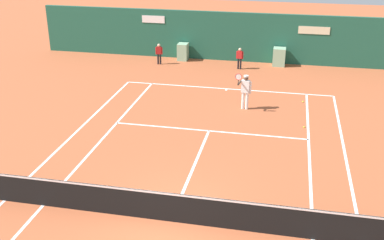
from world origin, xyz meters
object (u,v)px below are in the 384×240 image
(player_on_baseline, at_px, (245,89))
(tennis_ball_near_service_line, at_px, (304,127))
(ball_kid_left_post, at_px, (159,52))
(tennis_ball_mid_court, at_px, (303,102))
(ball_kid_centre_post, at_px, (240,57))

(player_on_baseline, bearing_deg, tennis_ball_near_service_line, 156.01)
(ball_kid_left_post, height_order, tennis_ball_near_service_line, ball_kid_left_post)
(ball_kid_left_post, xyz_separation_m, tennis_ball_near_service_line, (8.41, -7.75, -0.68))
(tennis_ball_mid_court, bearing_deg, player_on_baseline, -151.43)
(ball_kid_centre_post, bearing_deg, player_on_baseline, 107.40)
(ball_kid_centre_post, height_order, ball_kid_left_post, ball_kid_centre_post)
(player_on_baseline, xyz_separation_m, tennis_ball_near_service_line, (2.66, -1.58, -0.94))
(ball_kid_left_post, relative_size, tennis_ball_mid_court, 18.29)
(tennis_ball_mid_court, xyz_separation_m, tennis_ball_near_service_line, (0.02, -3.02, 0.00))
(tennis_ball_mid_court, bearing_deg, tennis_ball_near_service_line, -89.64)
(ball_kid_centre_post, distance_m, tennis_ball_near_service_line, 8.58)
(player_on_baseline, relative_size, ball_kid_left_post, 1.48)
(tennis_ball_mid_court, bearing_deg, ball_kid_centre_post, 127.11)
(player_on_baseline, height_order, tennis_ball_near_service_line, player_on_baseline)
(tennis_ball_mid_court, bearing_deg, ball_kid_left_post, 150.56)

